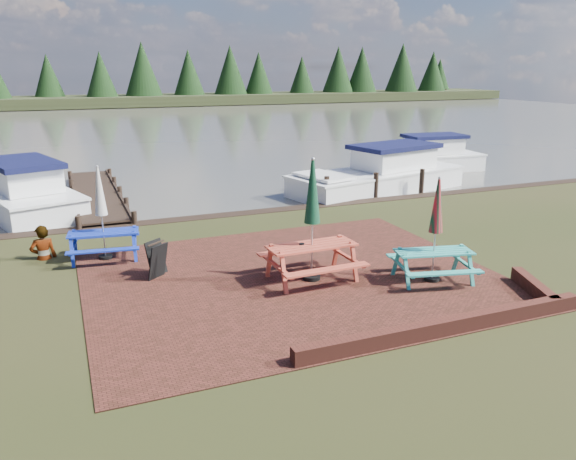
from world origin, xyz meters
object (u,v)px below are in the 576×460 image
(picnic_table_blue, at_px, (103,228))
(jetty, at_px, (97,194))
(chalkboard, at_px, (157,259))
(boat_near, at_px, (381,177))
(picnic_table_red, at_px, (312,239))
(boat_jetty, at_px, (21,194))
(boat_far, at_px, (423,159))
(person, at_px, (40,226))
(picnic_table_teal, at_px, (434,246))

(picnic_table_blue, bearing_deg, jetty, 95.50)
(chalkboard, distance_m, jetty, 9.10)
(chalkboard, bearing_deg, boat_near, -3.79)
(picnic_table_red, height_order, boat_jetty, picnic_table_red)
(boat_far, xyz_separation_m, person, (-16.63, -7.75, 0.49))
(person, bearing_deg, chalkboard, 129.81)
(picnic_table_red, relative_size, person, 1.60)
(picnic_table_teal, height_order, boat_jetty, picnic_table_teal)
(picnic_table_red, height_order, person, picnic_table_red)
(picnic_table_blue, distance_m, boat_far, 17.34)
(jetty, relative_size, boat_jetty, 1.23)
(picnic_table_red, bearing_deg, person, 143.93)
(picnic_table_blue, relative_size, boat_near, 0.30)
(picnic_table_blue, xyz_separation_m, chalkboard, (1.00, -1.76, -0.39))
(chalkboard, relative_size, jetty, 0.09)
(jetty, bearing_deg, chalkboard, -85.61)
(picnic_table_blue, relative_size, chalkboard, 2.83)
(picnic_table_teal, height_order, boat_near, picnic_table_teal)
(chalkboard, bearing_deg, boat_jetty, 71.67)
(picnic_table_teal, distance_m, chalkboard, 6.17)
(picnic_table_red, height_order, chalkboard, picnic_table_red)
(boat_far, bearing_deg, picnic_table_blue, 123.05)
(picnic_table_teal, xyz_separation_m, picnic_table_red, (-2.46, 1.07, 0.14))
(chalkboard, xyz_separation_m, boat_near, (9.94, 6.83, -0.02))
(picnic_table_blue, xyz_separation_m, jetty, (0.30, 7.31, -0.70))
(boat_near, bearing_deg, boat_far, -66.05)
(jetty, height_order, boat_jetty, boat_jetty)
(jetty, bearing_deg, boat_far, 3.86)
(picnic_table_blue, height_order, boat_far, picnic_table_blue)
(picnic_table_red, distance_m, person, 6.74)
(boat_near, bearing_deg, picnic_table_red, 127.52)
(boat_far, bearing_deg, picnic_table_red, 140.62)
(picnic_table_red, bearing_deg, picnic_table_teal, -25.25)
(jetty, relative_size, person, 5.34)
(picnic_table_teal, relative_size, picnic_table_red, 0.85)
(picnic_table_blue, distance_m, boat_near, 12.06)
(picnic_table_red, xyz_separation_m, person, (-5.57, 3.80, -0.10))
(jetty, bearing_deg, picnic_table_teal, -61.50)
(picnic_table_red, height_order, boat_near, picnic_table_red)
(chalkboard, height_order, boat_far, boat_far)
(jetty, distance_m, boat_near, 10.87)
(jetty, bearing_deg, boat_jetty, -172.40)
(jetty, height_order, boat_far, boat_far)
(picnic_table_blue, height_order, boat_near, picnic_table_blue)
(boat_far, relative_size, person, 3.61)
(picnic_table_teal, height_order, boat_far, picnic_table_teal)
(jetty, relative_size, boat_near, 1.16)
(picnic_table_blue, bearing_deg, boat_far, 36.51)
(boat_jetty, distance_m, boat_far, 17.44)
(picnic_table_teal, height_order, picnic_table_blue, picnic_table_teal)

